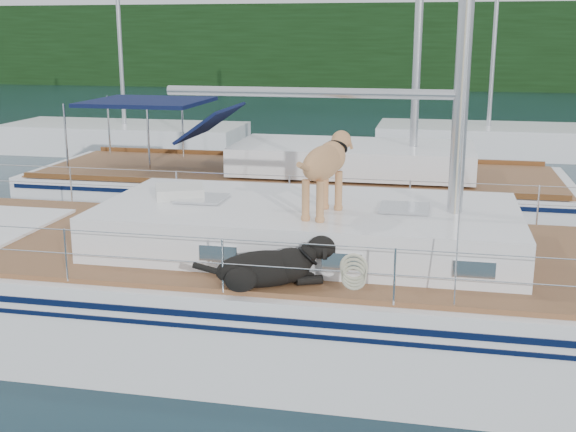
# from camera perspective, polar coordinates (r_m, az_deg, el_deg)

# --- Properties ---
(ground) EXTENTS (120.00, 120.00, 0.00)m
(ground) POSITION_cam_1_polar(r_m,az_deg,el_deg) (9.82, -3.14, -9.23)
(ground) COLOR black
(ground) RESTS_ON ground
(tree_line) EXTENTS (90.00, 3.00, 6.00)m
(tree_line) POSITION_cam_1_polar(r_m,az_deg,el_deg) (53.76, 9.47, 13.07)
(tree_line) COLOR black
(tree_line) RESTS_ON ground
(shore_bank) EXTENTS (92.00, 1.00, 1.20)m
(shore_bank) POSITION_cam_1_polar(r_m,az_deg,el_deg) (55.05, 9.42, 10.59)
(shore_bank) COLOR #595147
(shore_bank) RESTS_ON ground
(main_sailboat) EXTENTS (12.00, 3.90, 14.01)m
(main_sailboat) POSITION_cam_1_polar(r_m,az_deg,el_deg) (9.54, -2.63, -5.55)
(main_sailboat) COLOR white
(main_sailboat) RESTS_ON ground
(neighbor_sailboat) EXTENTS (11.00, 3.50, 13.30)m
(neighbor_sailboat) POSITION_cam_1_polar(r_m,az_deg,el_deg) (15.10, 0.99, 1.68)
(neighbor_sailboat) COLOR white
(neighbor_sailboat) RESTS_ON ground
(bg_boat_west) EXTENTS (8.00, 3.00, 11.65)m
(bg_boat_west) POSITION_cam_1_polar(r_m,az_deg,el_deg) (25.18, -12.73, 5.98)
(bg_boat_west) COLOR white
(bg_boat_west) RESTS_ON ground
(bg_boat_center) EXTENTS (7.20, 3.00, 11.65)m
(bg_boat_center) POSITION_cam_1_polar(r_m,az_deg,el_deg) (24.99, 15.48, 5.76)
(bg_boat_center) COLOR white
(bg_boat_center) RESTS_ON ground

